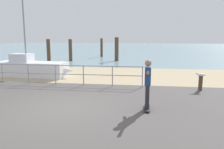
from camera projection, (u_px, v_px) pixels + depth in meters
ground_plane at (52, 119)px, 6.99m from camera, size 24.00×10.00×0.04m
beach_strip at (100, 74)px, 14.79m from camera, size 24.00×6.00×0.04m
sea_surface at (129, 48)px, 42.11m from camera, size 72.00×50.00×0.04m
railing_fence at (55, 72)px, 11.58m from camera, size 8.86×0.05×1.05m
sailboat at (34, 68)px, 13.93m from camera, size 5.01×1.71×5.24m
skateboard at (147, 108)px, 7.81m from camera, size 0.21×0.80×0.08m
skateboarder at (148, 81)px, 7.65m from camera, size 0.22×1.45×1.65m
bollard_short at (200, 84)px, 10.46m from camera, size 0.18×0.18×0.67m
seagull at (201, 75)px, 10.39m from camera, size 0.49×0.17×0.18m
groyne_post_0 at (49, 50)px, 22.25m from camera, size 0.36×0.36×2.12m
groyne_post_1 at (70, 50)px, 21.99m from camera, size 0.33×0.33×2.12m
groyne_post_2 at (102, 48)px, 26.18m from camera, size 0.27×0.27×2.13m
groyne_post_3 at (117, 49)px, 22.06m from camera, size 0.38×0.38×2.30m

